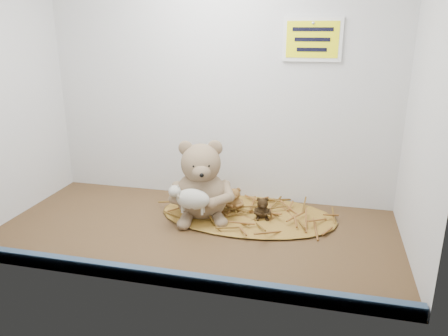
% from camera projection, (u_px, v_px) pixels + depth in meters
% --- Properties ---
extents(alcove_shell, '(1.20, 0.60, 0.90)m').
position_uv_depth(alcove_shell, '(201.00, 77.00, 1.26)').
color(alcove_shell, '#402D16').
rests_on(alcove_shell, ground).
extents(front_rail, '(1.19, 0.02, 0.04)m').
position_uv_depth(front_rail, '(160.00, 277.00, 1.05)').
color(front_rail, '#3A506F').
rests_on(front_rail, shelf_floor).
extents(straw_bed, '(0.57, 0.33, 0.01)m').
position_uv_depth(straw_bed, '(248.00, 215.00, 1.42)').
color(straw_bed, brown).
rests_on(straw_bed, shelf_floor).
extents(main_teddy, '(0.26, 0.27, 0.25)m').
position_uv_depth(main_teddy, '(201.00, 180.00, 1.38)').
color(main_teddy, '#887053').
rests_on(main_teddy, shelf_floor).
extents(toy_lamb, '(0.14, 0.08, 0.09)m').
position_uv_depth(toy_lamb, '(193.00, 199.00, 1.31)').
color(toy_lamb, beige).
rests_on(toy_lamb, main_teddy).
extents(mini_teddy_tan, '(0.08, 0.08, 0.08)m').
position_uv_depth(mini_teddy_tan, '(234.00, 198.00, 1.43)').
color(mini_teddy_tan, olive).
rests_on(mini_teddy_tan, straw_bed).
extents(mini_teddy_brown, '(0.07, 0.07, 0.07)m').
position_uv_depth(mini_teddy_brown, '(262.00, 207.00, 1.38)').
color(mini_teddy_brown, black).
rests_on(mini_teddy_brown, straw_bed).
extents(wall_sign, '(0.16, 0.01, 0.11)m').
position_uv_depth(wall_sign, '(312.00, 39.00, 1.35)').
color(wall_sign, yellow).
rests_on(wall_sign, back_wall).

